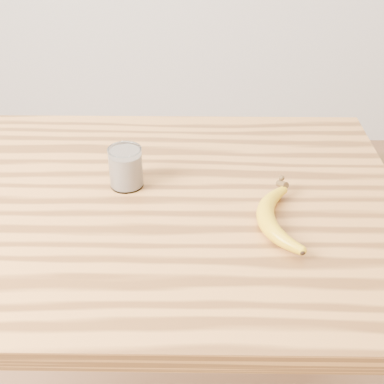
{
  "coord_description": "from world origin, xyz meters",
  "views": [
    {
      "loc": [
        0.18,
        -0.91,
        1.51
      ],
      "look_at": [
        0.16,
        -0.02,
        0.93
      ],
      "focal_mm": 50.0,
      "sensor_mm": 36.0,
      "label": 1
    }
  ],
  "objects": [
    {
      "name": "banana",
      "position": [
        0.3,
        -0.09,
        0.92
      ],
      "size": [
        0.12,
        0.29,
        0.04
      ],
      "primitive_type": null,
      "rotation": [
        0.0,
        0.0,
        0.04
      ],
      "color": "gold",
      "rests_on": "table"
    },
    {
      "name": "table",
      "position": [
        0.0,
        0.0,
        0.77
      ],
      "size": [
        1.2,
        0.8,
        0.9
      ],
      "color": "#B07336",
      "rests_on": "ground"
    },
    {
      "name": "smoothie_glass",
      "position": [
        0.02,
        0.05,
        0.94
      ],
      "size": [
        0.07,
        0.07,
        0.09
      ],
      "color": "white",
      "rests_on": "table"
    }
  ]
}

